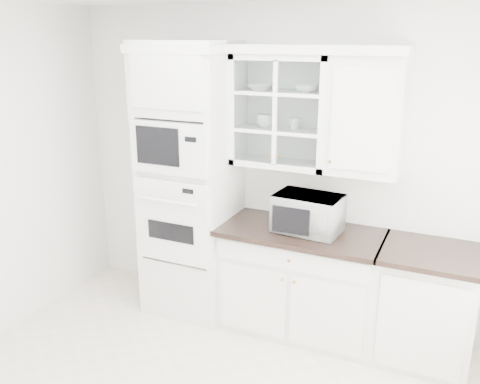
% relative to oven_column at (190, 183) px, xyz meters
% --- Properties ---
extents(room_shell, '(4.00, 3.50, 2.70)m').
position_rel_oven_column_xyz_m(room_shell, '(0.75, -0.99, 0.58)').
color(room_shell, white).
rests_on(room_shell, ground).
extents(oven_column, '(0.76, 0.68, 2.40)m').
position_rel_oven_column_xyz_m(oven_column, '(0.00, 0.00, 0.00)').
color(oven_column, white).
rests_on(oven_column, ground).
extents(base_cabinet_run, '(1.32, 0.67, 0.92)m').
position_rel_oven_column_xyz_m(base_cabinet_run, '(1.03, 0.03, -0.74)').
color(base_cabinet_run, white).
rests_on(base_cabinet_run, ground).
extents(extra_base_cabinet, '(0.72, 0.67, 0.92)m').
position_rel_oven_column_xyz_m(extra_base_cabinet, '(2.03, 0.03, -0.74)').
color(extra_base_cabinet, white).
rests_on(extra_base_cabinet, ground).
extents(upper_cabinet_glass, '(0.80, 0.33, 0.90)m').
position_rel_oven_column_xyz_m(upper_cabinet_glass, '(0.78, 0.17, 0.65)').
color(upper_cabinet_glass, white).
rests_on(upper_cabinet_glass, room_shell).
extents(upper_cabinet_solid, '(0.55, 0.33, 0.90)m').
position_rel_oven_column_xyz_m(upper_cabinet_solid, '(1.46, 0.17, 0.65)').
color(upper_cabinet_solid, white).
rests_on(upper_cabinet_solid, room_shell).
extents(crown_molding, '(2.14, 0.38, 0.07)m').
position_rel_oven_column_xyz_m(crown_molding, '(0.68, 0.14, 1.14)').
color(crown_molding, white).
rests_on(crown_molding, room_shell).
extents(countertop_microwave, '(0.55, 0.47, 0.30)m').
position_rel_oven_column_xyz_m(countertop_microwave, '(1.08, 0.03, -0.13)').
color(countertop_microwave, white).
rests_on(countertop_microwave, base_cabinet_run).
extents(bowl_a, '(0.23, 0.23, 0.05)m').
position_rel_oven_column_xyz_m(bowl_a, '(0.59, 0.17, 0.84)').
color(bowl_a, white).
rests_on(bowl_a, upper_cabinet_glass).
extents(bowl_b, '(0.22, 0.22, 0.06)m').
position_rel_oven_column_xyz_m(bowl_b, '(0.97, 0.19, 0.84)').
color(bowl_b, white).
rests_on(bowl_b, upper_cabinet_glass).
extents(cup_a, '(0.18, 0.18, 0.11)m').
position_rel_oven_column_xyz_m(cup_a, '(0.64, 0.16, 0.57)').
color(cup_a, white).
rests_on(cup_a, upper_cabinet_glass).
extents(cup_b, '(0.11, 0.11, 0.09)m').
position_rel_oven_column_xyz_m(cup_b, '(0.88, 0.18, 0.55)').
color(cup_b, white).
rests_on(cup_b, upper_cabinet_glass).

